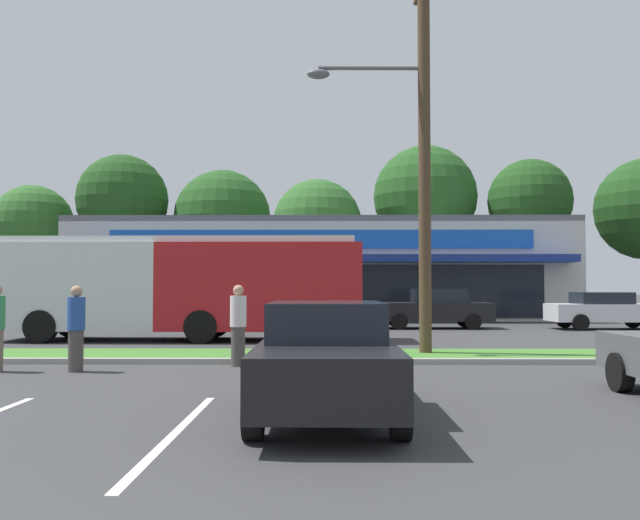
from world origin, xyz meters
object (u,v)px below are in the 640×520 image
(city_bus, at_px, (182,285))
(car_4, at_px, (161,309))
(utility_pole, at_px, (418,142))
(pedestrian_near_bench, at_px, (238,325))
(car_5, at_px, (434,308))
(pedestrian_by_pole, at_px, (76,328))
(car_0, at_px, (606,310))
(car_2, at_px, (10,309))
(car_3, at_px, (327,358))

(city_bus, distance_m, car_4, 6.87)
(utility_pole, relative_size, city_bus, 0.86)
(car_4, xyz_separation_m, pedestrian_near_bench, (4.92, -13.19, 0.10))
(car_5, height_order, pedestrian_by_pole, pedestrian_by_pole)
(utility_pole, height_order, city_bus, utility_pole)
(car_0, distance_m, pedestrian_near_bench, 17.87)
(utility_pole, xyz_separation_m, car_0, (8.88, 10.41, -4.50))
(car_5, bearing_deg, car_2, -0.26)
(utility_pole, bearing_deg, car_5, 78.96)
(car_0, bearing_deg, utility_pole, -130.47)
(car_2, bearing_deg, car_3, 125.30)
(utility_pole, bearing_deg, car_0, 49.53)
(city_bus, relative_size, pedestrian_near_bench, 6.55)
(pedestrian_near_bench, relative_size, pedestrian_by_pole, 1.01)
(car_0, relative_size, car_4, 0.94)
(utility_pole, height_order, car_2, utility_pole)
(city_bus, bearing_deg, car_0, -160.25)
(car_3, distance_m, pedestrian_near_bench, 5.80)
(utility_pole, relative_size, pedestrian_by_pole, 5.67)
(car_5, bearing_deg, car_0, 175.88)
(utility_pole, distance_m, car_3, 8.85)
(city_bus, xyz_separation_m, pedestrian_by_pole, (-0.46, -7.73, -0.89))
(city_bus, relative_size, car_4, 2.40)
(car_3, bearing_deg, car_4, -159.92)
(city_bus, bearing_deg, car_2, -35.16)
(car_3, bearing_deg, car_5, 166.42)
(utility_pole, xyz_separation_m, pedestrian_near_bench, (-4.17, -1.80, -4.39))
(car_5, bearing_deg, pedestrian_by_pole, 55.32)
(car_3, xyz_separation_m, pedestrian_by_pole, (-5.06, 4.51, 0.10))
(car_0, xyz_separation_m, pedestrian_by_pole, (-16.20, -13.17, 0.11))
(utility_pole, bearing_deg, car_2, 144.16)
(pedestrian_near_bench, bearing_deg, pedestrian_by_pole, -1.38)
(car_3, bearing_deg, utility_pole, 162.71)
(city_bus, xyz_separation_m, pedestrian_near_bench, (2.70, -6.76, -0.88))
(car_4, xyz_separation_m, pedestrian_by_pole, (1.76, -14.15, 0.09))
(utility_pole, height_order, car_4, utility_pole)
(car_4, bearing_deg, car_3, 110.08)
(car_4, relative_size, pedestrian_near_bench, 2.73)
(city_bus, xyz_separation_m, car_3, (4.60, -12.24, -0.99))
(car_2, bearing_deg, car_5, 179.74)
(utility_pole, height_order, pedestrian_near_bench, utility_pole)
(city_bus, xyz_separation_m, car_5, (8.99, 5.93, -0.96))
(city_bus, height_order, car_5, city_bus)
(car_0, distance_m, pedestrian_by_pole, 20.88)
(utility_pole, distance_m, city_bus, 9.17)
(utility_pole, xyz_separation_m, car_5, (2.13, 10.89, -4.46))
(car_4, distance_m, car_5, 11.23)
(car_3, xyz_separation_m, pedestrian_near_bench, (-1.90, 5.48, 0.11))
(city_bus, height_order, pedestrian_by_pole, city_bus)
(city_bus, xyz_separation_m, car_2, (-8.32, 6.01, -0.99))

